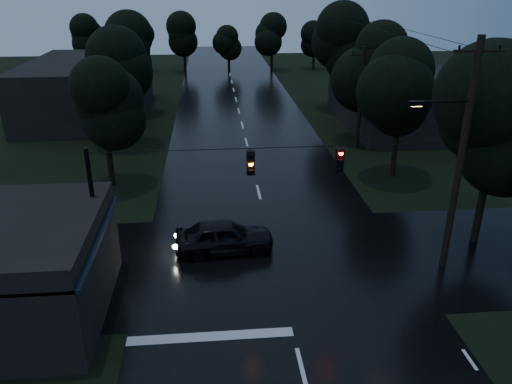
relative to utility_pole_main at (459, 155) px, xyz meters
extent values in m
cube|color=black|center=(-7.41, 19.00, -5.26)|extent=(12.00, 120.00, 0.02)
cube|color=black|center=(-7.41, 1.00, -5.26)|extent=(60.00, 9.00, 0.02)
cube|color=black|center=(-17.41, -2.00, -2.06)|extent=(6.00, 7.00, 0.12)
cube|color=black|center=(-14.41, -2.00, -2.06)|extent=(0.30, 7.00, 0.15)
cylinder|color=black|center=(-14.61, -5.00, -3.76)|extent=(0.10, 0.10, 3.00)
cylinder|color=black|center=(-14.61, 1.00, -3.76)|extent=(0.10, 0.10, 3.00)
cube|color=#FFCE66|center=(-14.46, -3.50, -2.76)|extent=(0.06, 1.60, 0.50)
cube|color=#FFCE66|center=(-14.46, -0.80, -2.76)|extent=(0.06, 1.20, 0.50)
cube|color=black|center=(6.59, 23.00, -3.06)|extent=(10.00, 14.00, 4.40)
cube|color=black|center=(-21.41, 29.00, -2.76)|extent=(10.00, 16.00, 5.00)
cylinder|color=black|center=(0.09, 0.00, -0.26)|extent=(0.30, 0.30, 10.00)
cube|color=black|center=(0.09, 0.00, 4.14)|extent=(2.00, 0.12, 0.12)
cylinder|color=black|center=(-1.01, 0.00, 2.24)|extent=(2.20, 0.10, 0.10)
cube|color=black|center=(-2.11, 0.00, 2.19)|extent=(0.60, 0.25, 0.18)
cube|color=#FFB266|center=(-2.11, 0.00, 2.09)|extent=(0.45, 0.18, 0.03)
cylinder|color=black|center=(0.89, 17.00, -1.51)|extent=(0.30, 0.30, 7.50)
cube|color=black|center=(0.89, 17.00, 1.64)|extent=(2.00, 0.12, 0.12)
cylinder|color=black|center=(-14.91, 0.00, -2.26)|extent=(0.18, 0.18, 6.00)
cylinder|color=black|center=(-7.41, 0.00, 0.54)|extent=(15.00, 0.03, 0.03)
cube|color=black|center=(-8.61, 0.00, -0.06)|extent=(0.32, 0.25, 1.00)
sphere|color=orange|center=(-8.61, -0.15, -0.06)|extent=(0.18, 0.18, 0.18)
cube|color=black|center=(-5.01, 0.00, -0.06)|extent=(0.32, 0.25, 1.00)
sphere|color=#FF0C07|center=(-5.01, -0.15, -0.06)|extent=(0.18, 0.18, 0.18)
cylinder|color=black|center=(2.59, 2.00, -3.86)|extent=(0.36, 0.36, 2.80)
sphere|color=black|center=(2.59, 2.00, -0.46)|extent=(4.48, 4.48, 4.48)
sphere|color=black|center=(2.59, 2.00, 0.74)|extent=(4.48, 4.48, 4.48)
sphere|color=black|center=(2.59, 2.00, 1.94)|extent=(4.48, 4.48, 4.48)
cylinder|color=black|center=(-16.41, 11.00, -4.03)|extent=(0.36, 0.36, 2.45)
sphere|color=black|center=(-16.41, 11.00, -1.06)|extent=(3.92, 3.92, 3.92)
sphere|color=black|center=(-16.41, 11.00, -0.01)|extent=(3.92, 3.92, 3.92)
sphere|color=black|center=(-16.41, 11.00, 1.04)|extent=(3.92, 3.92, 3.92)
cylinder|color=black|center=(-17.01, 19.00, -3.95)|extent=(0.36, 0.36, 2.62)
sphere|color=black|center=(-17.01, 19.00, -0.76)|extent=(4.20, 4.20, 4.20)
sphere|color=black|center=(-17.01, 19.00, 0.37)|extent=(4.20, 4.20, 4.20)
sphere|color=black|center=(-17.01, 19.00, 1.49)|extent=(4.20, 4.20, 4.20)
cylinder|color=black|center=(-17.61, 29.00, -3.86)|extent=(0.36, 0.36, 2.80)
sphere|color=black|center=(-17.61, 29.00, -0.46)|extent=(4.48, 4.48, 4.48)
sphere|color=black|center=(-17.61, 29.00, 0.74)|extent=(4.48, 4.48, 4.48)
sphere|color=black|center=(-17.61, 29.00, 1.94)|extent=(4.48, 4.48, 4.48)
cylinder|color=black|center=(1.59, 11.00, -3.95)|extent=(0.36, 0.36, 2.62)
sphere|color=black|center=(1.59, 11.00, -0.76)|extent=(4.20, 4.20, 4.20)
sphere|color=black|center=(1.59, 11.00, 0.37)|extent=(4.20, 4.20, 4.20)
sphere|color=black|center=(1.59, 11.00, 1.49)|extent=(4.20, 4.20, 4.20)
cylinder|color=black|center=(2.19, 19.00, -3.86)|extent=(0.36, 0.36, 2.80)
sphere|color=black|center=(2.19, 19.00, -0.46)|extent=(4.48, 4.48, 4.48)
sphere|color=black|center=(2.19, 19.00, 0.74)|extent=(4.48, 4.48, 4.48)
sphere|color=black|center=(2.19, 19.00, 1.94)|extent=(4.48, 4.48, 4.48)
cylinder|color=black|center=(2.79, 29.00, -3.77)|extent=(0.36, 0.36, 2.97)
sphere|color=black|center=(2.79, 29.00, -0.16)|extent=(4.76, 4.76, 4.76)
sphere|color=black|center=(2.79, 29.00, 1.12)|extent=(4.76, 4.76, 4.76)
sphere|color=black|center=(2.79, 29.00, 2.39)|extent=(4.76, 4.76, 4.76)
imported|color=black|center=(-9.69, 2.15, -4.47)|extent=(4.70, 2.12, 1.57)
camera|label=1|loc=(-10.10, -18.57, 6.70)|focal=35.00mm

